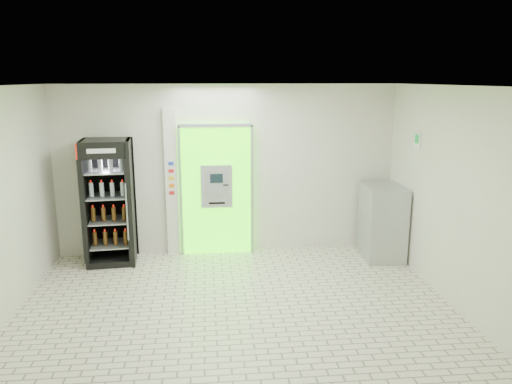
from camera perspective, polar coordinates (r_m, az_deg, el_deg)
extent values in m
plane|color=beige|center=(6.96, -2.18, -13.52)|extent=(6.00, 6.00, 0.00)
plane|color=silver|center=(8.87, -3.29, 2.52)|extent=(6.00, 0.00, 6.00)
plane|color=silver|center=(4.06, -0.08, -10.17)|extent=(6.00, 0.00, 6.00)
plane|color=silver|center=(7.25, 22.09, -0.76)|extent=(0.00, 5.00, 5.00)
plane|color=white|center=(6.23, -2.42, 12.03)|extent=(6.00, 6.00, 0.00)
cube|color=#3AF406|center=(8.87, -4.54, 0.19)|extent=(1.20, 0.12, 2.30)
cube|color=gray|center=(8.62, -4.66, 7.57)|extent=(1.28, 0.04, 0.06)
cube|color=gray|center=(8.81, -8.62, 0.00)|extent=(0.04, 0.04, 2.30)
cube|color=gray|center=(8.83, -0.44, 0.18)|extent=(0.04, 0.04, 2.30)
cube|color=black|center=(8.98, -3.82, -3.92)|extent=(0.62, 0.01, 0.67)
cube|color=black|center=(8.67, -6.88, 5.42)|extent=(0.22, 0.01, 0.18)
cube|color=#9DA0A5|center=(8.74, -4.53, 0.67)|extent=(0.55, 0.12, 0.75)
cube|color=black|center=(8.64, -4.54, 1.55)|extent=(0.22, 0.01, 0.16)
cube|color=gray|center=(8.70, -4.51, -0.25)|extent=(0.16, 0.01, 0.12)
cube|color=black|center=(8.67, -3.47, 0.80)|extent=(0.09, 0.01, 0.02)
cube|color=black|center=(8.74, -4.49, -1.27)|extent=(0.28, 0.01, 0.03)
cube|color=silver|center=(8.88, -9.60, 1.05)|extent=(0.22, 0.10, 2.60)
cube|color=#193FB2|center=(8.76, -9.71, 3.22)|extent=(0.09, 0.01, 0.06)
cube|color=red|center=(8.78, -9.67, 2.38)|extent=(0.09, 0.01, 0.06)
cube|color=yellow|center=(8.80, -9.64, 1.55)|extent=(0.09, 0.01, 0.06)
cube|color=orange|center=(8.83, -9.61, 0.72)|extent=(0.09, 0.01, 0.06)
cube|color=red|center=(8.86, -9.58, -0.10)|extent=(0.09, 0.01, 0.06)
cube|color=black|center=(8.75, -16.43, -1.11)|extent=(0.85, 0.78, 2.11)
cube|color=black|center=(9.07, -16.06, -0.60)|extent=(0.79, 0.12, 2.11)
cube|color=#AD1709|center=(8.24, -17.28, 4.50)|extent=(0.77, 0.07, 0.25)
cube|color=white|center=(8.23, -17.29, 4.50)|extent=(0.44, 0.04, 0.07)
cube|color=black|center=(9.04, -16.03, -7.29)|extent=(0.85, 0.78, 0.11)
cylinder|color=gray|center=(8.35, -14.55, -2.25)|extent=(0.03, 0.03, 0.95)
cube|color=gray|center=(8.95, -16.14, -5.70)|extent=(0.72, 0.67, 0.02)
cube|color=gray|center=(8.83, -16.31, -3.10)|extent=(0.72, 0.67, 0.02)
cube|color=gray|center=(8.73, -16.48, -0.44)|extent=(0.72, 0.67, 0.02)
cube|color=gray|center=(8.64, -16.66, 2.29)|extent=(0.72, 0.67, 0.02)
cube|color=#9DA0A5|center=(9.01, 14.20, -3.30)|extent=(0.70, 1.00, 1.28)
cube|color=gray|center=(8.89, 12.26, -2.99)|extent=(0.07, 0.94, 0.01)
cube|color=white|center=(8.38, 17.97, 5.60)|extent=(0.02, 0.22, 0.26)
cube|color=#0B7F2A|center=(8.38, 17.91, 5.81)|extent=(0.00, 0.14, 0.14)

